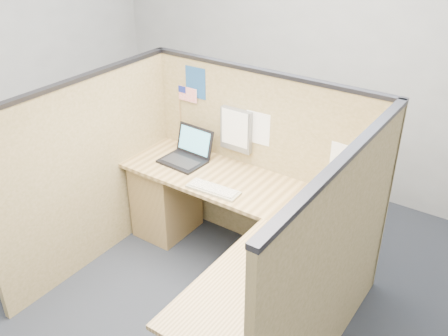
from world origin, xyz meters
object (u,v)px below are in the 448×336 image
Objects in this scene: keyboard at (213,189)px; mouse at (296,214)px; laptop at (187,153)px; l_desk at (231,255)px.

keyboard is 3.93× the size of mouse.
mouse reaches higher than keyboard.
laptop reaches higher than mouse.
keyboard is (0.46, -0.28, -0.05)m from laptop.
mouse is (1.12, -0.24, -0.04)m from laptop.
laptop reaches higher than keyboard.
l_desk is at bearing -36.99° from keyboard.
mouse reaches higher than l_desk.
laptop is 3.42× the size of mouse.
keyboard reaches higher than l_desk.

